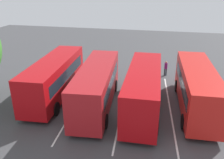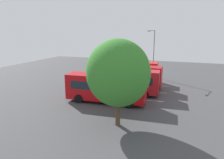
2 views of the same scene
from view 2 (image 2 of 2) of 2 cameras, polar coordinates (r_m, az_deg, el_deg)
The scene contains 11 objects.
ground_plane at distance 30.83m, azimuth 2.73°, elevation -2.79°, with size 64.85×64.85×0.00m, color #424244.
bus_far_left at distance 35.86m, azimuth 4.61°, elevation 2.47°, with size 9.59×2.84×3.35m.
bus_center_left at distance 31.77m, azimuth 4.71°, elevation 1.09°, with size 9.56×2.71×3.35m.
bus_center_right at distance 28.32m, azimuth 2.99°, elevation -0.36°, with size 9.67×3.22×3.35m.
bus_far_right at distance 24.97m, azimuth -1.76°, elevation -2.19°, with size 9.63×2.98×3.35m.
pedestrian at distance 36.32m, azimuth -6.80°, elevation 1.11°, with size 0.35×0.35×1.61m.
street_lamp at distance 39.00m, azimuth 11.10°, elevation 7.65°, with size 0.87×2.68×8.52m.
depot_tree at distance 18.23m, azimuth 1.63°, elevation 1.71°, with size 5.65×5.08×7.81m.
lane_stripe_outer_left at distance 34.37m, azimuth 4.63°, elevation -1.14°, with size 12.77×0.12×0.01m, color silver.
lane_stripe_inner_left at distance 30.83m, azimuth 2.73°, elevation -2.78°, with size 12.77×0.12×0.01m, color silver.
lane_stripe_inner_right at distance 27.36m, azimuth 0.34°, elevation -4.84°, with size 12.77×0.12×0.01m, color silver.
Camera 2 is at (-8.76, 28.33, 8.42)m, focal length 33.78 mm.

